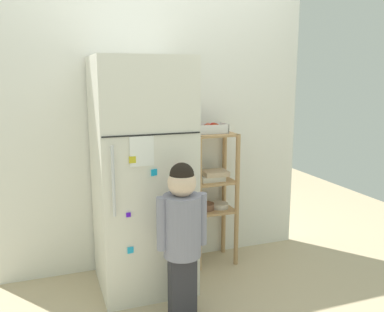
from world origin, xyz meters
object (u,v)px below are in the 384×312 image
at_px(pantry_shelf_unit, 212,188).
at_px(fruit_bin, 212,128).
at_px(child_standing, 182,225).
at_px(refrigerator, 142,175).

distance_m(pantry_shelf_unit, fruit_bin, 0.49).
height_order(child_standing, fruit_bin, fruit_bin).
bearing_deg(child_standing, pantry_shelf_unit, 54.12).
bearing_deg(refrigerator, child_standing, -75.59).
height_order(refrigerator, fruit_bin, refrigerator).
relative_size(refrigerator, fruit_bin, 6.42).
bearing_deg(child_standing, fruit_bin, 55.08).
bearing_deg(pantry_shelf_unit, child_standing, -125.88).
bearing_deg(refrigerator, pantry_shelf_unit, 15.54).
xyz_separation_m(refrigerator, child_standing, (0.13, -0.50, -0.22)).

